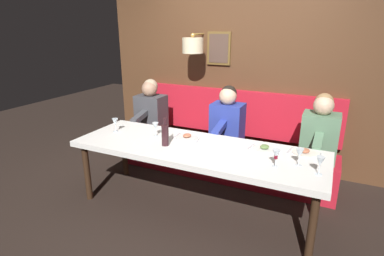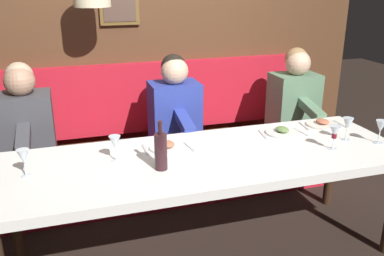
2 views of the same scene
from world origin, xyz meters
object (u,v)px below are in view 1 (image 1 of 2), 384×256
object	(u,v)px
diner_nearest	(320,130)
wine_glass_3	(156,127)
diner_middle	(151,109)
wine_glass_0	(300,154)
dining_table	(196,152)
wine_glass_1	(276,155)
wine_glass_2	(320,162)
wine_bottle	(165,135)
diner_near	(227,119)
wine_glass_4	(115,122)

from	to	relation	value
diner_nearest	wine_glass_3	distance (m)	1.87
diner_middle	wine_glass_0	world-z (taller)	diner_middle
dining_table	wine_glass_1	world-z (taller)	wine_glass_1
diner_nearest	wine_glass_3	world-z (taller)	diner_nearest
diner_middle	wine_glass_1	distance (m)	2.21
dining_table	wine_glass_2	world-z (taller)	wine_glass_2
diner_nearest	wine_glass_1	world-z (taller)	diner_nearest
dining_table	wine_glass_1	bearing A→B (deg)	-99.64
diner_nearest	wine_glass_2	bearing A→B (deg)	-176.69
wine_glass_1	wine_bottle	bearing A→B (deg)	88.06
diner_near	diner_middle	world-z (taller)	same
wine_glass_3	wine_glass_4	bearing A→B (deg)	97.05
dining_table	wine_glass_0	distance (m)	1.05
wine_glass_0	wine_glass_2	bearing A→B (deg)	-122.67
diner_near	wine_glass_1	distance (m)	1.31
wine_glass_0	wine_glass_2	xyz separation A→B (m)	(-0.11, -0.18, 0.00)
diner_nearest	dining_table	bearing A→B (deg)	127.51
diner_nearest	wine_glass_1	size ratio (longest dim) A/B	4.82
diner_near	dining_table	bearing A→B (deg)	177.54
diner_nearest	wine_glass_3	xyz separation A→B (m)	(-0.79, 1.70, 0.04)
diner_middle	wine_glass_4	xyz separation A→B (m)	(-0.85, -0.05, 0.04)
diner_nearest	wine_glass_2	world-z (taller)	diner_nearest
dining_table	wine_glass_3	size ratio (longest dim) A/B	16.10
wine_glass_1	wine_glass_2	distance (m)	0.36
wine_glass_2	wine_glass_1	bearing A→B (deg)	90.04
wine_glass_1	dining_table	bearing A→B (deg)	80.36
wine_bottle	wine_glass_1	bearing A→B (deg)	-91.94
diner_middle	wine_glass_1	xyz separation A→B (m)	(-1.03, -1.96, 0.04)
diner_nearest	diner_near	distance (m)	1.11
diner_near	diner_nearest	bearing A→B (deg)	-90.00
dining_table	wine_glass_0	bearing A→B (deg)	-91.62
wine_glass_4	diner_middle	bearing A→B (deg)	3.16
diner_nearest	wine_glass_1	bearing A→B (deg)	163.45
diner_nearest	wine_glass_4	world-z (taller)	diner_nearest
diner_middle	wine_glass_4	bearing A→B (deg)	-176.84
wine_glass_2	wine_glass_3	bearing A→B (deg)	82.29
diner_near	wine_bottle	distance (m)	1.05
wine_glass_4	wine_bottle	distance (m)	0.77
wine_glass_0	wine_bottle	world-z (taller)	wine_bottle
wine_glass_0	wine_glass_1	distance (m)	0.22
diner_near	diner_middle	bearing A→B (deg)	90.00
diner_near	wine_glass_3	bearing A→B (deg)	143.17
wine_bottle	wine_glass_4	bearing A→B (deg)	79.93
diner_middle	wine_glass_2	size ratio (longest dim) A/B	4.82
wine_glass_1	wine_bottle	size ratio (longest dim) A/B	0.55
diner_near	wine_glass_0	xyz separation A→B (m)	(-0.91, -0.99, 0.04)
diner_middle	dining_table	bearing A→B (deg)	-128.26
dining_table	diner_near	bearing A→B (deg)	-2.46
diner_middle	wine_bottle	bearing A→B (deg)	-140.68
diner_near	wine_glass_2	distance (m)	1.56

